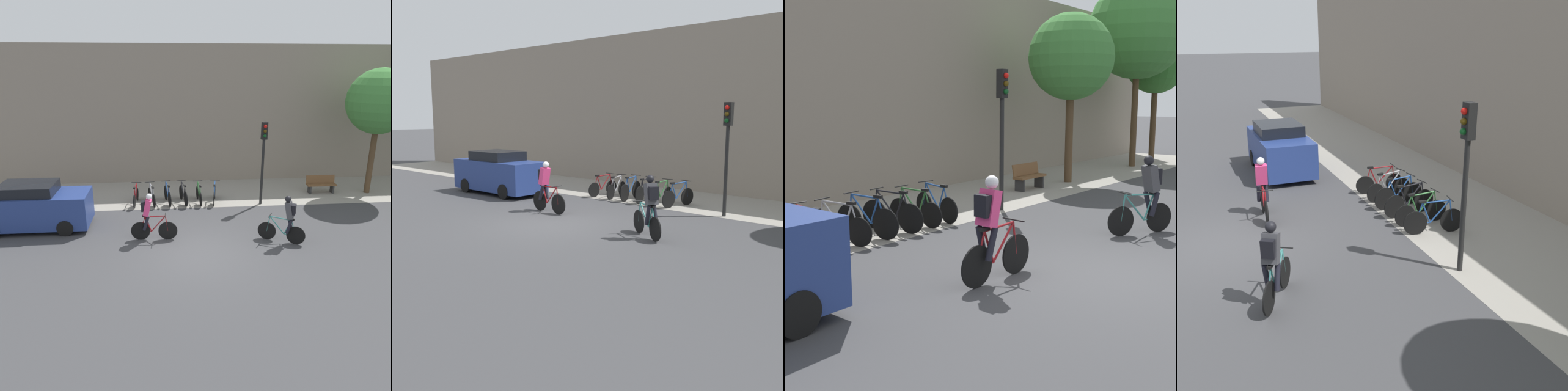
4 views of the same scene
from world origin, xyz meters
TOP-DOWN VIEW (x-y plane):
  - ground at (0.00, 0.00)m, footprint 200.00×200.00m
  - kerb_strip at (0.00, 6.75)m, footprint 44.00×4.50m
  - building_facade at (0.00, 9.30)m, footprint 44.00×0.60m
  - cyclist_pink at (-1.62, 1.30)m, footprint 1.71×0.46m
  - cyclist_grey at (3.29, 0.62)m, footprint 1.53×0.87m
  - parked_bike_0 at (-2.37, 5.27)m, footprint 0.46×1.66m
  - parked_bike_1 at (-1.63, 5.27)m, footprint 0.51×1.64m
  - parked_bike_2 at (-0.89, 5.28)m, footprint 0.46×1.71m
  - parked_bike_3 at (-0.16, 5.28)m, footprint 0.46×1.72m
  - parked_bike_4 at (0.58, 5.28)m, footprint 0.46×1.65m
  - parked_bike_5 at (1.32, 5.28)m, footprint 0.47×1.67m
  - traffic_light_pole at (3.43, 4.79)m, footprint 0.26×0.30m
  - parked_car at (-6.16, 2.77)m, footprint 4.30×1.84m

SIDE VIEW (x-z plane):
  - ground at x=0.00m, z-range 0.00..0.00m
  - kerb_strip at x=0.00m, z-range 0.00..0.01m
  - parked_bike_0 at x=-2.37m, z-range -0.09..0.86m
  - parked_bike_4 at x=0.58m, z-range -0.09..0.86m
  - parked_bike_1 at x=-1.63m, z-range -0.09..0.86m
  - parked_bike_5 at x=1.32m, z-range -0.09..0.88m
  - parked_bike_3 at x=-0.16m, z-range -0.08..0.90m
  - parked_bike_2 at x=-0.89m, z-range -0.08..0.90m
  - parked_car at x=-6.16m, z-range -0.03..1.82m
  - cyclist_grey at x=3.29m, z-range 0.06..1.83m
  - cyclist_pink at x=-1.62m, z-range 0.05..1.84m
  - traffic_light_pole at x=3.43m, z-range 0.72..4.53m
  - building_facade at x=0.00m, z-range 0.00..7.26m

